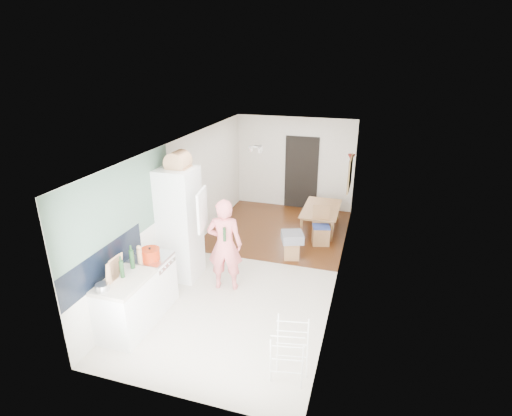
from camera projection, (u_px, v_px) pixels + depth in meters
The scene contains 32 objects.
room_shell at pixel (257, 208), 7.69m from camera, with size 3.20×7.00×2.50m, color white, non-canonical shape.
floor at pixel (257, 265), 8.14m from camera, with size 3.20×7.00×0.01m, color beige.
wood_floor_overlay at pixel (279, 229), 9.79m from camera, with size 3.20×3.30×0.01m, color #4E240D.
sage_wall_panel at pixel (121, 206), 6.12m from camera, with size 0.02×3.00×1.30m, color slate.
tile_splashback at pixel (105, 263), 5.88m from camera, with size 0.02×1.90×0.50m, color black.
doorway_recess at pixel (301, 173), 10.83m from camera, with size 0.90×0.04×2.00m, color black.
base_cabinet at pixel (127, 307), 6.07m from camera, with size 0.60×0.90×0.86m, color white.
worktop at pixel (124, 281), 5.90m from camera, with size 0.62×0.92×0.06m, color beige.
range_cooker at pixel (153, 282), 6.73m from camera, with size 0.60×0.60×0.88m, color white.
cooker_top at pixel (150, 258), 6.57m from camera, with size 0.60×0.60×0.04m, color silver.
fridge_housing at pixel (180, 224), 7.40m from camera, with size 0.66×0.66×2.15m, color white.
fridge_door at pixel (202, 210), 6.80m from camera, with size 0.56×0.04×0.70m, color white.
fridge_interior at pixel (194, 202), 7.15m from camera, with size 0.02×0.52×0.66m, color white.
pinboard at pixel (350, 173), 8.85m from camera, with size 0.03×0.90×0.70m, color tan.
pinboard_frame at pixel (349, 173), 8.85m from camera, with size 0.01×0.94×0.74m, color olive.
wall_sconce at pixel (351, 158), 9.36m from camera, with size 0.18×0.18×0.16m, color maroon.
person at pixel (225, 237), 7.03m from camera, with size 0.74×0.49×2.03m, color #F67679.
dining_table at pixel (322, 220), 9.76m from camera, with size 1.31×0.73×0.46m, color olive.
dining_chair at pixel (321, 226), 8.90m from camera, with size 0.37×0.37×0.88m, color olive, non-canonical shape.
stool at pixel (292, 250), 8.35m from camera, with size 0.31×0.31×0.41m, color olive, non-canonical shape.
grey_drape at pixel (292, 237), 8.22m from camera, with size 0.43×0.43×0.19m, color slate.
drying_rack at pixel (289, 354), 5.14m from camera, with size 0.43×0.38×0.83m, color white, non-canonical shape.
bread_bin at pixel (178, 162), 7.02m from camera, with size 0.40×0.38×0.21m, color tan, non-canonical shape.
red_casserole at pixel (150, 254), 6.44m from camera, with size 0.32×0.32×0.18m, color red.
steel_pan at pixel (102, 287), 5.61m from camera, with size 0.19×0.19×0.10m, color silver.
held_bottle at pixel (224, 234), 6.81m from camera, with size 0.05×0.05×0.25m, color #1B3D1E.
bottle_a at pixel (122, 269), 5.90m from camera, with size 0.07×0.07×0.28m, color #1B3D1E.
bottle_b at pixel (132, 259), 6.15m from camera, with size 0.07×0.07×0.31m, color #1B3D1E.
bottle_c at pixel (118, 269), 5.96m from camera, with size 0.10×0.10×0.23m, color beige.
pepper_mill_front at pixel (139, 256), 6.33m from camera, with size 0.06×0.06×0.23m, color tan.
pepper_mill_back at pixel (140, 256), 6.33m from camera, with size 0.06×0.06×0.23m, color tan.
chopping_boards at pixel (114, 269), 5.79m from camera, with size 0.04×0.29×0.39m, color tan, non-canonical shape.
Camera 1 is at (2.06, -6.86, 4.04)m, focal length 28.00 mm.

